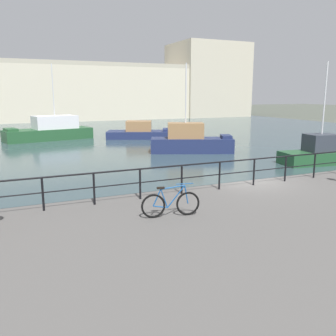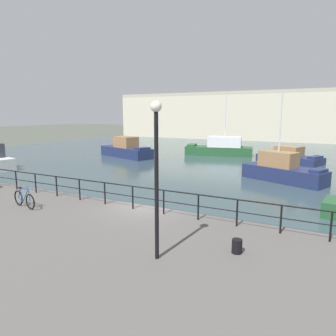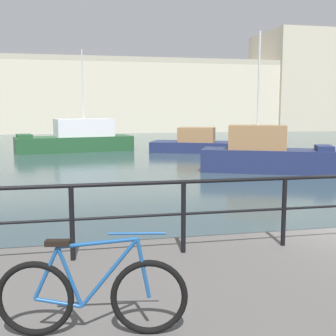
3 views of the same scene
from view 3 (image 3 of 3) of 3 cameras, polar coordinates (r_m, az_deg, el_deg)
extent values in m
cube|color=#33474C|center=(37.37, -4.26, 2.89)|extent=(80.00, 60.00, 0.01)
cube|color=beige|center=(62.88, -7.51, 9.03)|extent=(74.56, 11.11, 9.27)
cube|color=#C0B69F|center=(72.00, 17.66, 10.71)|extent=(14.10, 12.22, 14.66)
cube|color=#B1A993|center=(57.99, -7.18, 14.09)|extent=(74.56, 0.60, 0.70)
cube|color=#23512D|center=(33.54, -12.24, 3.14)|extent=(8.97, 4.49, 1.12)
cube|color=silver|center=(33.62, -11.05, 5.26)|extent=(4.61, 3.20, 1.31)
cube|color=#23512D|center=(32.99, -18.43, 4.03)|extent=(1.40, 2.15, 0.24)
cylinder|color=silver|center=(33.64, -11.19, 10.76)|extent=(0.10, 0.10, 5.14)
cube|color=navy|center=(32.28, 3.93, 2.81)|extent=(7.35, 5.23, 0.76)
cube|color=#997047|center=(32.23, 3.80, 4.43)|extent=(3.19, 2.86, 1.06)
cube|color=navy|center=(32.03, 9.02, 3.60)|extent=(1.52, 2.14, 0.24)
cube|color=navy|center=(22.51, 12.91, 0.97)|extent=(6.80, 4.49, 1.14)
cube|color=#997047|center=(22.39, 11.69, 4.00)|extent=(3.21, 2.56, 1.21)
cube|color=navy|center=(22.67, 19.91, 2.51)|extent=(1.29, 1.63, 0.24)
cylinder|color=silver|center=(22.40, 11.90, 11.45)|extent=(0.10, 0.10, 4.61)
cylinder|color=black|center=(6.15, -12.55, -7.14)|extent=(0.07, 0.07, 1.05)
cylinder|color=black|center=(6.33, 2.05, -6.53)|extent=(0.07, 0.07, 1.05)
cylinder|color=black|center=(6.88, 15.04, -5.64)|extent=(0.07, 0.07, 1.05)
torus|color=black|center=(4.18, -2.49, -16.66)|extent=(0.72, 0.19, 0.72)
torus|color=black|center=(4.32, -17.15, -16.16)|extent=(0.72, 0.19, 0.72)
cylinder|color=#194C8C|center=(4.11, -7.76, -13.55)|extent=(0.55, 0.13, 0.66)
cylinder|color=#194C8C|center=(4.17, -12.82, -13.85)|extent=(0.24, 0.08, 0.58)
cylinder|color=#194C8C|center=(4.02, -9.27, -9.73)|extent=(0.72, 0.16, 0.11)
cylinder|color=#194C8C|center=(4.29, -14.26, -16.83)|extent=(0.43, 0.11, 0.12)
cylinder|color=#194C8C|center=(4.20, -15.76, -13.20)|extent=(0.26, 0.08, 0.51)
cylinder|color=#194C8C|center=(4.07, -3.28, -13.07)|extent=(0.14, 0.06, 0.57)
cube|color=black|center=(4.08, -14.36, -9.53)|extent=(0.23, 0.13, 0.05)
cylinder|color=#194C8C|center=(3.97, -4.08, -8.61)|extent=(0.52, 0.12, 0.02)
camera|label=1|loc=(7.04, -155.33, 4.99)|focal=39.00mm
camera|label=2|loc=(13.39, 102.12, 7.65)|focal=32.60mm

